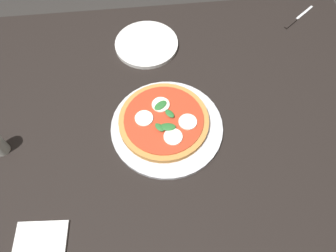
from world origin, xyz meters
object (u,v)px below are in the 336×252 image
at_px(serving_tray, 168,127).
at_px(pizza, 165,120).
at_px(dining_table, 152,129).
at_px(knife, 296,20).
at_px(plate_white, 148,44).
at_px(napkin, 42,239).

height_order(serving_tray, pizza, pizza).
distance_m(dining_table, pizza, 0.12).
height_order(serving_tray, knife, serving_tray).
bearing_deg(pizza, knife, 36.66).
relative_size(pizza, plate_white, 1.21).
xyz_separation_m(dining_table, plate_white, (0.01, 0.30, 0.09)).
bearing_deg(napkin, knife, 38.63).
relative_size(pizza, knife, 1.85).
distance_m(plate_white, knife, 0.58).
relative_size(serving_tray, pizza, 1.24).
bearing_deg(plate_white, dining_table, -92.65).
height_order(serving_tray, napkin, serving_tray).
relative_size(serving_tray, knife, 2.30).
height_order(dining_table, plate_white, plate_white).
bearing_deg(dining_table, pizza, -42.46).
height_order(napkin, knife, napkin).
distance_m(plate_white, napkin, 0.71).
bearing_deg(serving_tray, pizza, 120.83).
xyz_separation_m(pizza, napkin, (-0.34, -0.30, -0.02)).
relative_size(dining_table, plate_white, 6.87).
relative_size(serving_tray, plate_white, 1.50).
bearing_deg(serving_tray, dining_table, 134.14).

